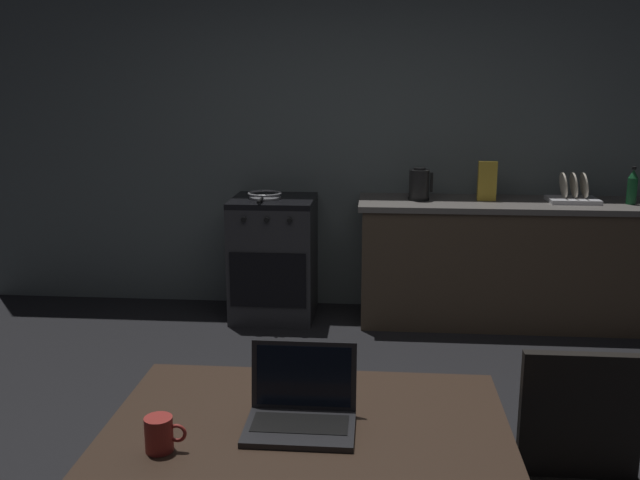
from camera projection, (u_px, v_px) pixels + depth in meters
The scene contains 12 objects.
ground_plane at pixel (324, 478), 3.12m from camera, with size 12.00×12.00×0.00m, color black.
back_wall at pixel (390, 132), 5.26m from camera, with size 6.40×0.10×2.69m, color slate.
kitchen_counter at pixel (508, 262), 5.05m from camera, with size 2.16×0.64×0.89m.
stove_oven at pixel (274, 257), 5.19m from camera, with size 0.60×0.62×0.89m.
dining_table at pixel (306, 454), 2.05m from camera, with size 1.19×0.91×0.73m.
laptop at pixel (302, 411), 2.06m from camera, with size 0.32×0.25×0.23m.
electric_kettle at pixel (419, 185), 4.98m from camera, with size 0.17×0.15×0.23m.
bottle at pixel (632, 187), 4.81m from camera, with size 0.07×0.07×0.26m.
frying_pan at pixel (265, 195), 5.06m from camera, with size 0.25×0.42×0.05m.
coffee_mug at pixel (160, 434), 1.92m from camera, with size 0.12×0.08×0.10m.
cereal_box at pixel (487, 181), 4.95m from camera, with size 0.13×0.05×0.28m.
dish_rack at pixel (573, 196), 4.91m from camera, with size 0.34×0.26×0.21m.
Camera 1 is at (0.21, -2.79, 1.73)m, focal length 39.30 mm.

